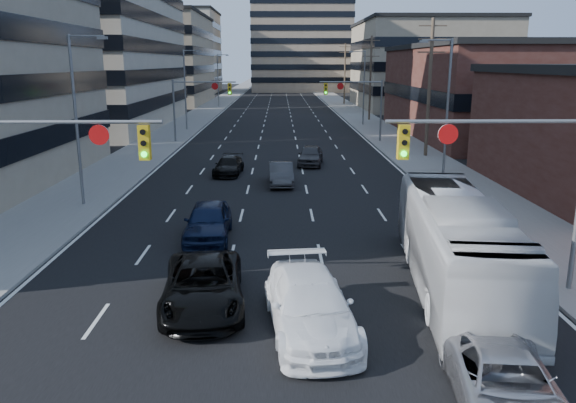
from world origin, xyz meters
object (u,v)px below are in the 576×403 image
(black_pickup, at_px, (203,285))
(transit_bus, at_px, (456,243))
(white_van, at_px, (310,305))
(sedan_blue, at_px, (208,221))
(silver_suv, at_px, (506,384))

(black_pickup, distance_m, transit_bus, 8.64)
(white_van, height_order, sedan_blue, white_van)
(sedan_blue, bearing_deg, black_pickup, -85.61)
(transit_bus, bearing_deg, silver_suv, -91.77)
(white_van, height_order, transit_bus, transit_bus)
(white_van, relative_size, silver_suv, 1.16)
(silver_suv, relative_size, sedan_blue, 1.02)
(white_van, relative_size, transit_bus, 0.49)
(silver_suv, bearing_deg, sedan_blue, 129.08)
(black_pickup, bearing_deg, white_van, -32.58)
(black_pickup, relative_size, silver_suv, 1.11)
(transit_bus, height_order, sedan_blue, transit_bus)
(white_van, distance_m, transit_bus, 6.13)
(black_pickup, relative_size, transit_bus, 0.47)
(sedan_blue, bearing_deg, transit_bus, -33.05)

